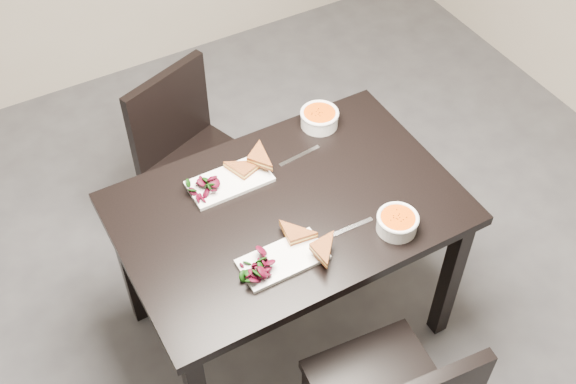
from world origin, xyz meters
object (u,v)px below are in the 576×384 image
object	(u,v)px
plate_far	(230,181)
soup_bowl_far	(319,117)
plate_near	(283,259)
chair_far	(191,153)
soup_bowl_near	(397,222)
table	(288,223)

from	to	relation	value
plate_far	soup_bowl_far	world-z (taller)	soup_bowl_far
plate_far	soup_bowl_far	bearing A→B (deg)	13.89
plate_near	soup_bowl_far	distance (m)	0.68
soup_bowl_far	plate_far	bearing A→B (deg)	-166.11
plate_far	soup_bowl_far	size ratio (longest dim) A/B	1.98
chair_far	soup_bowl_near	xyz separation A→B (m)	(0.38, -0.95, 0.30)
table	soup_bowl_near	distance (m)	0.41
table	soup_bowl_near	xyz separation A→B (m)	(0.27, -0.28, 0.14)
table	soup_bowl_far	xyz separation A→B (m)	(0.32, 0.31, 0.14)
chair_far	plate_far	bearing A→B (deg)	-113.70
soup_bowl_near	chair_far	bearing A→B (deg)	111.50
table	soup_bowl_far	bearing A→B (deg)	44.53
soup_bowl_near	table	bearing A→B (deg)	134.58
chair_far	plate_far	world-z (taller)	chair_far
chair_far	soup_bowl_far	world-z (taller)	chair_far
plate_far	plate_near	bearing A→B (deg)	-90.40
soup_bowl_far	table	bearing A→B (deg)	-135.47
soup_bowl_near	soup_bowl_far	xyz separation A→B (m)	(0.04, 0.59, 0.00)
table	soup_bowl_far	world-z (taller)	soup_bowl_far
plate_near	plate_far	bearing A→B (deg)	89.60
soup_bowl_near	plate_far	size ratio (longest dim) A/B	0.48
chair_far	soup_bowl_near	world-z (taller)	chair_far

